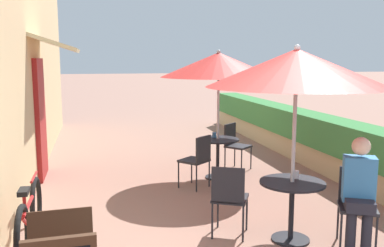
{
  "coord_description": "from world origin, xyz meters",
  "views": [
    {
      "loc": [
        -1.49,
        -2.85,
        2.09
      ],
      "look_at": [
        0.15,
        4.15,
        1.0
      ],
      "focal_mm": 40.0,
      "sensor_mm": 36.0,
      "label": 1
    }
  ],
  "objects_px": {
    "cafe_chair_near_right": "(229,195)",
    "cafe_chair_near_left": "(357,200)",
    "patio_umbrella_mid": "(219,65)",
    "bicycle_leaning": "(30,219)",
    "cafe_chair_mid_left": "(198,157)",
    "seated_patron_near_left": "(359,188)",
    "coffee_cup_near": "(296,174)",
    "cafe_chair_mid_right": "(235,142)",
    "patio_table_mid": "(218,150)",
    "patio_table_near": "(292,199)",
    "patio_umbrella_near": "(297,68)",
    "coffee_cup_mid": "(214,135)"
  },
  "relations": [
    {
      "from": "coffee_cup_near",
      "to": "cafe_chair_mid_left",
      "type": "xyz_separation_m",
      "value": [
        -0.66,
        2.09,
        -0.23
      ]
    },
    {
      "from": "patio_table_mid",
      "to": "cafe_chair_mid_right",
      "type": "bearing_deg",
      "value": 46.6
    },
    {
      "from": "patio_umbrella_near",
      "to": "cafe_chair_near_left",
      "type": "bearing_deg",
      "value": -20.92
    },
    {
      "from": "coffee_cup_near",
      "to": "patio_umbrella_mid",
      "type": "bearing_deg",
      "value": 93.79
    },
    {
      "from": "cafe_chair_near_left",
      "to": "bicycle_leaning",
      "type": "height_order",
      "value": "cafe_chair_near_left"
    },
    {
      "from": "cafe_chair_mid_left",
      "to": "cafe_chair_mid_right",
      "type": "xyz_separation_m",
      "value": [
        0.98,
        1.04,
        0.0
      ]
    },
    {
      "from": "patio_umbrella_near",
      "to": "cafe_chair_near_left",
      "type": "relative_size",
      "value": 2.58
    },
    {
      "from": "bicycle_leaning",
      "to": "cafe_chair_mid_left",
      "type": "bearing_deg",
      "value": 37.92
    },
    {
      "from": "patio_umbrella_near",
      "to": "cafe_chair_near_right",
      "type": "xyz_separation_m",
      "value": [
        -0.67,
        0.26,
        -1.47
      ]
    },
    {
      "from": "patio_table_near",
      "to": "bicycle_leaning",
      "type": "bearing_deg",
      "value": 171.75
    },
    {
      "from": "cafe_chair_near_left",
      "to": "cafe_chair_mid_right",
      "type": "height_order",
      "value": "same"
    },
    {
      "from": "patio_umbrella_near",
      "to": "cafe_chair_mid_left",
      "type": "xyz_separation_m",
      "value": [
        -0.56,
        2.21,
        -1.47
      ]
    },
    {
      "from": "bicycle_leaning",
      "to": "seated_patron_near_left",
      "type": "bearing_deg",
      "value": -11.98
    },
    {
      "from": "patio_umbrella_near",
      "to": "cafe_chair_mid_left",
      "type": "bearing_deg",
      "value": 104.23
    },
    {
      "from": "cafe_chair_near_right",
      "to": "bicycle_leaning",
      "type": "height_order",
      "value": "cafe_chair_near_right"
    },
    {
      "from": "cafe_chair_near_right",
      "to": "coffee_cup_near",
      "type": "bearing_deg",
      "value": 17.44
    },
    {
      "from": "cafe_chair_mid_left",
      "to": "cafe_chair_mid_right",
      "type": "bearing_deg",
      "value": 6.13
    },
    {
      "from": "coffee_cup_near",
      "to": "patio_umbrella_mid",
      "type": "distance_m",
      "value": 2.89
    },
    {
      "from": "cafe_chair_near_left",
      "to": "coffee_cup_near",
      "type": "relative_size",
      "value": 9.67
    },
    {
      "from": "cafe_chair_near_right",
      "to": "patio_umbrella_mid",
      "type": "relative_size",
      "value": 0.39
    },
    {
      "from": "patio_umbrella_mid",
      "to": "cafe_chair_mid_left",
      "type": "bearing_deg",
      "value": -133.4
    },
    {
      "from": "patio_umbrella_near",
      "to": "cafe_chair_near_left",
      "type": "height_order",
      "value": "patio_umbrella_near"
    },
    {
      "from": "patio_table_mid",
      "to": "bicycle_leaning",
      "type": "bearing_deg",
      "value": -140.76
    },
    {
      "from": "cafe_chair_near_right",
      "to": "cafe_chair_near_left",
      "type": "bearing_deg",
      "value": 6.13
    },
    {
      "from": "patio_table_mid",
      "to": "patio_umbrella_mid",
      "type": "relative_size",
      "value": 0.33
    },
    {
      "from": "patio_table_mid",
      "to": "coffee_cup_mid",
      "type": "relative_size",
      "value": 8.27
    },
    {
      "from": "patio_umbrella_mid",
      "to": "coffee_cup_mid",
      "type": "height_order",
      "value": "patio_umbrella_mid"
    },
    {
      "from": "patio_umbrella_mid",
      "to": "cafe_chair_mid_right",
      "type": "bearing_deg",
      "value": 46.6
    },
    {
      "from": "coffee_cup_mid",
      "to": "cafe_chair_mid_right",
      "type": "bearing_deg",
      "value": 35.4
    },
    {
      "from": "cafe_chair_near_right",
      "to": "patio_umbrella_mid",
      "type": "height_order",
      "value": "patio_umbrella_mid"
    },
    {
      "from": "cafe_chair_near_left",
      "to": "bicycle_leaning",
      "type": "relative_size",
      "value": 0.51
    },
    {
      "from": "coffee_cup_near",
      "to": "coffee_cup_mid",
      "type": "xyz_separation_m",
      "value": [
        -0.2,
        2.76,
        0.0
      ]
    },
    {
      "from": "patio_table_near",
      "to": "patio_table_mid",
      "type": "distance_m",
      "value": 2.73
    },
    {
      "from": "seated_patron_near_left",
      "to": "coffee_cup_mid",
      "type": "bearing_deg",
      "value": -50.6
    },
    {
      "from": "patio_table_mid",
      "to": "seated_patron_near_left",
      "type": "bearing_deg",
      "value": -77.46
    },
    {
      "from": "coffee_cup_mid",
      "to": "bicycle_leaning",
      "type": "relative_size",
      "value": 0.05
    },
    {
      "from": "patio_umbrella_near",
      "to": "patio_table_near",
      "type": "bearing_deg",
      "value": 0.0
    },
    {
      "from": "patio_table_mid",
      "to": "patio_umbrella_mid",
      "type": "xyz_separation_m",
      "value": [
        0.0,
        0.0,
        1.49
      ]
    },
    {
      "from": "coffee_cup_near",
      "to": "cafe_chair_mid_right",
      "type": "xyz_separation_m",
      "value": [
        0.32,
        3.13,
        -0.23
      ]
    },
    {
      "from": "patio_umbrella_mid",
      "to": "cafe_chair_mid_left",
      "type": "xyz_separation_m",
      "value": [
        -0.49,
        -0.52,
        -1.47
      ]
    },
    {
      "from": "cafe_chair_mid_right",
      "to": "bicycle_leaning",
      "type": "relative_size",
      "value": 0.51
    },
    {
      "from": "cafe_chair_mid_right",
      "to": "patio_umbrella_near",
      "type": "bearing_deg",
      "value": 42.12
    },
    {
      "from": "cafe_chair_near_right",
      "to": "seated_patron_near_left",
      "type": "bearing_deg",
      "value": 1.65
    },
    {
      "from": "cafe_chair_near_right",
      "to": "bicycle_leaning",
      "type": "bearing_deg",
      "value": -157.18
    },
    {
      "from": "patio_table_near",
      "to": "cafe_chair_near_left",
      "type": "height_order",
      "value": "cafe_chair_near_left"
    },
    {
      "from": "seated_patron_near_left",
      "to": "cafe_chair_near_left",
      "type": "bearing_deg",
      "value": -90.0
    },
    {
      "from": "coffee_cup_mid",
      "to": "bicycle_leaning",
      "type": "bearing_deg",
      "value": -138.7
    },
    {
      "from": "cafe_chair_near_left",
      "to": "coffee_cup_mid",
      "type": "height_order",
      "value": "cafe_chair_near_left"
    },
    {
      "from": "patio_table_mid",
      "to": "cafe_chair_mid_left",
      "type": "distance_m",
      "value": 0.72
    },
    {
      "from": "patio_umbrella_mid",
      "to": "cafe_chair_near_left",
      "type": "bearing_deg",
      "value": -76.13
    }
  ]
}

